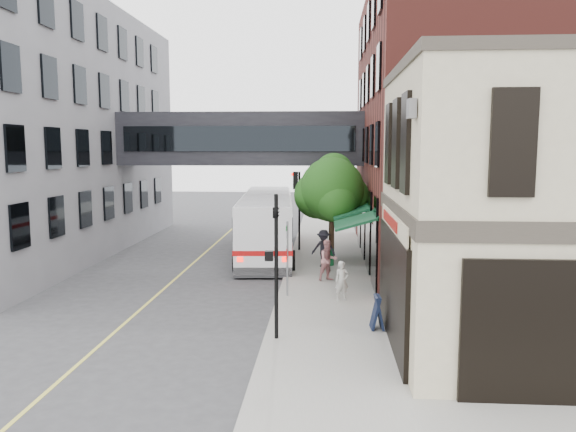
# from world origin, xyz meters

# --- Properties ---
(ground) EXTENTS (120.00, 120.00, 0.00)m
(ground) POSITION_xyz_m (0.00, 0.00, 0.00)
(ground) COLOR #38383A
(ground) RESTS_ON ground
(sidewalk_main) EXTENTS (4.00, 60.00, 0.15)m
(sidewalk_main) POSITION_xyz_m (2.00, 14.00, 0.07)
(sidewalk_main) COLOR gray
(sidewalk_main) RESTS_ON ground
(corner_building) EXTENTS (10.19, 8.12, 8.45)m
(corner_building) POSITION_xyz_m (8.97, 2.00, 4.21)
(corner_building) COLOR #BBAF8F
(corner_building) RESTS_ON ground
(brick_building) EXTENTS (13.76, 18.00, 14.00)m
(brick_building) POSITION_xyz_m (9.98, 15.00, 6.99)
(brick_building) COLOR #5A221C
(brick_building) RESTS_ON ground
(skyway_bridge) EXTENTS (14.00, 3.18, 3.00)m
(skyway_bridge) POSITION_xyz_m (-3.00, 18.00, 6.50)
(skyway_bridge) COLOR black
(skyway_bridge) RESTS_ON ground
(traffic_signal_near) EXTENTS (0.44, 0.22, 4.60)m
(traffic_signal_near) POSITION_xyz_m (0.37, 2.00, 2.98)
(traffic_signal_near) COLOR black
(traffic_signal_near) RESTS_ON sidewalk_main
(traffic_signal_far) EXTENTS (0.53, 0.28, 4.50)m
(traffic_signal_far) POSITION_xyz_m (0.26, 17.00, 3.34)
(traffic_signal_far) COLOR black
(traffic_signal_far) RESTS_ON sidewalk_main
(street_sign_pole) EXTENTS (0.08, 0.75, 3.00)m
(street_sign_pole) POSITION_xyz_m (0.39, 7.00, 1.93)
(street_sign_pole) COLOR gray
(street_sign_pole) RESTS_ON sidewalk_main
(street_tree) EXTENTS (3.80, 3.20, 5.60)m
(street_tree) POSITION_xyz_m (2.19, 13.22, 3.91)
(street_tree) COLOR #382619
(street_tree) RESTS_ON sidewalk_main
(lane_marking) EXTENTS (0.12, 40.00, 0.01)m
(lane_marking) POSITION_xyz_m (-5.00, 10.00, 0.01)
(lane_marking) COLOR #D8CC4C
(lane_marking) RESTS_ON ground
(bus) EXTENTS (3.70, 12.57, 3.34)m
(bus) POSITION_xyz_m (-1.39, 16.32, 1.87)
(bus) COLOR white
(bus) RESTS_ON ground
(pedestrian_a) EXTENTS (0.65, 0.53, 1.53)m
(pedestrian_a) POSITION_xyz_m (2.55, 6.52, 0.92)
(pedestrian_a) COLOR beige
(pedestrian_a) RESTS_ON sidewalk_main
(pedestrian_b) EXTENTS (1.11, 1.02, 1.82)m
(pedestrian_b) POSITION_xyz_m (2.03, 9.68, 1.06)
(pedestrian_b) COLOR tan
(pedestrian_b) RESTS_ON sidewalk_main
(pedestrian_c) EXTENTS (1.32, 0.95, 1.84)m
(pedestrian_c) POSITION_xyz_m (1.81, 12.57, 1.07)
(pedestrian_c) COLOR black
(pedestrian_c) RESTS_ON sidewalk_main
(newspaper_box) EXTENTS (0.53, 0.50, 0.85)m
(newspaper_box) POSITION_xyz_m (2.06, 12.94, 0.58)
(newspaper_box) COLOR #125229
(newspaper_box) RESTS_ON sidewalk_main
(sandwich_board) EXTENTS (0.43, 0.64, 1.11)m
(sandwich_board) POSITION_xyz_m (3.60, 3.12, 0.71)
(sandwich_board) COLOR black
(sandwich_board) RESTS_ON sidewalk_main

